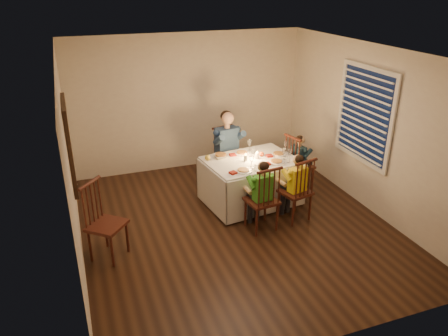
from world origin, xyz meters
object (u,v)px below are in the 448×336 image
object	(u,v)px
chair_end	(297,190)
child_teal	(297,190)
child_green	(260,228)
child_yellow	(293,218)
chair_adult	(227,183)
chair_extra	(111,256)
adult	(227,183)
chair_near_left	(260,228)
chair_near_right	(293,218)
serving_bowl	(221,156)
dining_table	(251,172)

from	to	relation	value
chair_end	child_teal	bearing A→B (deg)	-0.00
child_green	child_yellow	size ratio (longest dim) A/B	1.02
chair_adult	chair_extra	distance (m)	2.82
child_teal	adult	bearing A→B (deg)	42.83
chair_end	child_teal	world-z (taller)	chair_end
chair_end	child_teal	size ratio (longest dim) A/B	1.01
chair_near_left	chair_near_right	world-z (taller)	same
chair_extra	adult	distance (m)	2.82
chair_adult	child_green	xyz separation A→B (m)	(-0.08, -1.66, 0.00)
chair_extra	child_green	bearing A→B (deg)	-50.31
chair_adult	child_teal	xyz separation A→B (m)	(1.07, -0.71, 0.00)
chair_adult	adult	bearing A→B (deg)	0.00
chair_extra	child_teal	world-z (taller)	chair_extra
serving_bowl	dining_table	bearing A→B (deg)	-29.65
chair_near_right	child_teal	distance (m)	1.02
chair_extra	child_green	world-z (taller)	child_green
dining_table	chair_end	xyz separation A→B (m)	(0.97, 0.12, -0.55)
chair_near_left	child_green	size ratio (longest dim) A/B	0.95
adult	child_yellow	distance (m)	1.66
chair_extra	child_yellow	bearing A→B (deg)	-48.33
dining_table	adult	bearing A→B (deg)	89.51
chair_near_right	child_teal	world-z (taller)	chair_near_right
chair_adult	child_yellow	size ratio (longest dim) A/B	0.97
adult	child_green	xyz separation A→B (m)	(-0.08, -1.66, 0.00)
chair_end	child_green	distance (m)	1.50
chair_near_left	adult	bearing A→B (deg)	-99.90
dining_table	child_teal	distance (m)	1.12
dining_table	chair_near_right	distance (m)	1.02
chair_adult	chair_near_left	xyz separation A→B (m)	(-0.08, -1.66, 0.00)
chair_near_left	chair_end	size ratio (longest dim) A/B	1.00
child_teal	dining_table	bearing A→B (deg)	83.60
child_teal	child_green	bearing A→B (deg)	115.96
chair_near_right	serving_bowl	size ratio (longest dim) A/B	4.62
chair_near_left	child_yellow	distance (m)	0.61
chair_near_left	child_green	world-z (taller)	child_green
dining_table	child_yellow	world-z (taller)	dining_table
adult	child_yellow	bearing A→B (deg)	-81.02
chair_near_left	child_green	bearing A→B (deg)	180.00
adult	child_teal	xyz separation A→B (m)	(1.07, -0.71, 0.00)
chair_end	child_teal	xyz separation A→B (m)	(0.00, 0.00, 0.00)
child_green	child_yellow	xyz separation A→B (m)	(0.61, 0.09, 0.00)
chair_near_right	chair_extra	bearing A→B (deg)	-13.02
adult	chair_adult	bearing A→B (deg)	0.00
child_teal	chair_near_right	bearing A→B (deg)	134.19
chair_extra	adult	world-z (taller)	adult
child_green	serving_bowl	bearing A→B (deg)	-83.76
chair_near_left	serving_bowl	xyz separation A→B (m)	(-0.26, 1.08, 0.80)
chair_near_right	child_yellow	bearing A→B (deg)	180.00
chair_adult	chair_extra	bearing A→B (deg)	-154.36
chair_adult	chair_end	bearing A→B (deg)	-43.06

